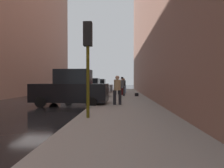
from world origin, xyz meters
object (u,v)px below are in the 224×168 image
parked_silver_sedan (87,89)px  pedestrian_in_red_jacket (117,85)px  pedestrian_in_jeans (124,85)px  rolling_suitcase (122,91)px  traffic_light (88,49)px  pedestrian_in_tan_coat (117,88)px  parked_gray_coupe (96,87)px  fire_hydrant (106,93)px  parked_black_suv (71,89)px  pedestrian_with_beanie (122,85)px  duffel_bag (137,95)px

parked_silver_sedan → pedestrian_in_red_jacket: (2.69, 2.63, 0.26)m
pedestrian_in_red_jacket → pedestrian_in_jeans: bearing=65.9°
pedestrian_in_red_jacket → rolling_suitcase: (0.54, -0.63, -0.61)m
traffic_light → pedestrian_in_red_jacket: 11.99m
pedestrian_in_tan_coat → rolling_suitcase: (0.34, 7.52, -0.61)m
parked_gray_coupe → fire_hydrant: bearing=-74.6°
parked_black_suv → traffic_light: (1.85, -4.21, 1.73)m
parked_silver_sedan → pedestrian_in_red_jacket: pedestrian_in_red_jacket is taller
parked_silver_sedan → rolling_suitcase: 3.81m
pedestrian_in_jeans → rolling_suitcase: size_ratio=1.64×
rolling_suitcase → pedestrian_in_tan_coat: bearing=-92.6°
pedestrian_in_red_jacket → pedestrian_with_beanie: pedestrian_with_beanie is taller
rolling_suitcase → pedestrian_in_jeans: bearing=85.0°
duffel_bag → traffic_light: bearing=-105.5°
parked_gray_coupe → fire_hydrant: size_ratio=5.99×
pedestrian_in_red_jacket → pedestrian_with_beanie: size_ratio=0.96×
pedestrian_with_beanie → rolling_suitcase: bearing=89.5°
pedestrian_with_beanie → duffel_bag: size_ratio=4.04×
parked_gray_coupe → pedestrian_with_beanie: (3.21, -5.24, 0.29)m
fire_hydrant → pedestrian_in_jeans: pedestrian_in_jeans is taller
parked_silver_sedan → pedestrian_with_beanie: pedestrian_with_beanie is taller
parked_silver_sedan → traffic_light: size_ratio=1.17×
pedestrian_with_beanie → parked_gray_coupe: bearing=121.5°
pedestrian_with_beanie → duffel_bag: 1.58m
fire_hydrant → pedestrian_in_red_jacket: 3.53m
parked_gray_coupe → duffel_bag: size_ratio=9.59×
parked_black_suv → pedestrian_in_tan_coat: size_ratio=2.72×
rolling_suitcase → duffel_bag: 2.00m
fire_hydrant → rolling_suitcase: rolling_suitcase is taller
parked_silver_sedan → duffel_bag: size_ratio=9.61×
traffic_light → pedestrian_with_beanie: 10.00m
pedestrian_in_red_jacket → pedestrian_in_tan_coat: 8.16m
parked_black_suv → pedestrian_with_beanie: 6.42m
fire_hydrant → pedestrian_with_beanie: pedestrian_with_beanie is taller
parked_black_suv → parked_gray_coupe: size_ratio=1.10×
duffel_bag → pedestrian_in_jeans: bearing=106.5°
parked_gray_coupe → pedestrian_in_jeans: pedestrian_in_jeans is taller
parked_black_suv → pedestrian_in_tan_coat: 2.93m
parked_gray_coupe → pedestrian_in_red_jacket: size_ratio=2.47×
parked_black_suv → parked_silver_sedan: (0.00, 5.01, -0.18)m
pedestrian_in_red_jacket → rolling_suitcase: size_ratio=1.64×
pedestrian_in_jeans → traffic_light: bearing=-96.6°
pedestrian_in_jeans → pedestrian_with_beanie: pedestrian_with_beanie is taller
parked_black_suv → traffic_light: bearing=-66.3°
fire_hydrant → parked_gray_coupe: bearing=105.4°
pedestrian_with_beanie → rolling_suitcase: size_ratio=1.71×
traffic_light → duffel_bag: bearing=74.5°
fire_hydrant → pedestrian_in_jeans: bearing=72.1°
parked_silver_sedan → pedestrian_in_tan_coat: pedestrian_in_tan_coat is taller
pedestrian_in_jeans → pedestrian_with_beanie: bearing=-93.3°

